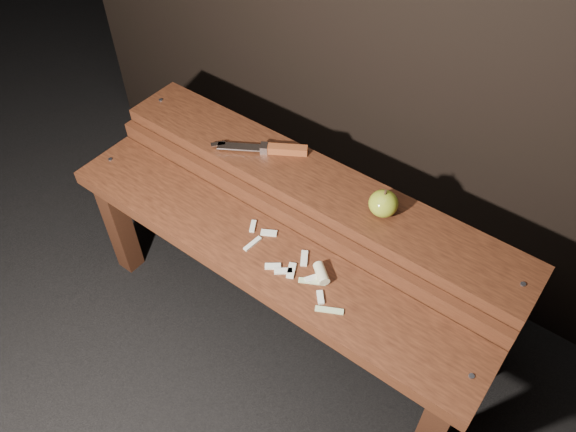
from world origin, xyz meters
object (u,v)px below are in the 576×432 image
Objects in this scene: bench_rear_tier at (312,202)px; knife at (275,149)px; apple at (383,203)px; bench_front_tier at (260,269)px.

bench_rear_tier is 0.17m from knife.
apple is (0.20, 0.00, 0.12)m from bench_rear_tier.
apple reaches higher than bench_rear_tier.
knife is at bearing 119.52° from bench_front_tier.
apple reaches higher than knife.
bench_front_tier is 0.23m from bench_rear_tier.
bench_rear_tier reaches higher than bench_front_tier.
bench_front_tier is at bearing -131.45° from apple.
apple reaches higher than bench_front_tier.
apple is 0.33× the size of knife.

